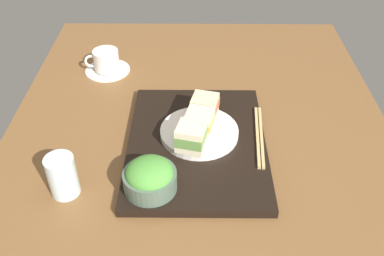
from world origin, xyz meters
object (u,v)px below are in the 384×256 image
(sandwich_middle, at_px, (198,121))
(drinking_glass, at_px, (62,176))
(sandwich_near, at_px, (191,137))
(salad_bowl, at_px, (150,177))
(sandwich_far, at_px, (205,106))
(chopsticks_pair, at_px, (259,136))
(coffee_cup, at_px, (106,62))
(sandwich_plate, at_px, (198,132))

(sandwich_middle, xyz_separation_m, drinking_glass, (-0.17, 0.29, -0.02))
(sandwich_near, relative_size, salad_bowl, 0.67)
(sandwich_far, distance_m, chopsticks_pair, 0.16)
(salad_bowl, height_order, coffee_cup, salad_bowl)
(sandwich_near, relative_size, drinking_glass, 0.79)
(sandwich_middle, bearing_deg, sandwich_far, -14.47)
(sandwich_near, xyz_separation_m, coffee_cup, (0.40, 0.27, -0.04))
(sandwich_near, xyz_separation_m, drinking_glass, (-0.11, 0.27, -0.02))
(sandwich_far, height_order, chopsticks_pair, sandwich_far)
(sandwich_middle, distance_m, chopsticks_pair, 0.16)
(coffee_cup, bearing_deg, salad_bowl, -160.85)
(chopsticks_pair, relative_size, drinking_glass, 2.36)
(coffee_cup, bearing_deg, chopsticks_pair, -128.50)
(salad_bowl, height_order, drinking_glass, drinking_glass)
(sandwich_plate, bearing_deg, coffee_cup, 39.90)
(sandwich_near, height_order, drinking_glass, sandwich_near)
(sandwich_plate, distance_m, sandwich_far, 0.08)
(sandwich_far, bearing_deg, sandwich_near, 165.53)
(sandwich_plate, bearing_deg, sandwich_middle, -136.85)
(sandwich_plate, height_order, salad_bowl, salad_bowl)
(sandwich_middle, height_order, coffee_cup, sandwich_middle)
(sandwich_near, distance_m, salad_bowl, 0.14)
(sandwich_near, bearing_deg, sandwich_plate, -14.47)
(sandwich_plate, bearing_deg, salad_bowl, 150.38)
(salad_bowl, bearing_deg, sandwich_plate, -29.62)
(sandwich_plate, xyz_separation_m, sandwich_far, (0.07, -0.02, 0.03))
(sandwich_plate, relative_size, sandwich_near, 2.52)
(drinking_glass, bearing_deg, sandwich_plate, -59.15)
(chopsticks_pair, relative_size, coffee_cup, 1.66)
(sandwich_middle, xyz_separation_m, chopsticks_pair, (-0.01, -0.15, -0.04))
(coffee_cup, bearing_deg, sandwich_far, -132.36)
(sandwich_far, bearing_deg, chopsticks_pair, -118.20)
(coffee_cup, bearing_deg, sandwich_near, -146.59)
(salad_bowl, relative_size, chopsticks_pair, 0.50)
(sandwich_near, distance_m, sandwich_middle, 0.07)
(sandwich_plate, height_order, chopsticks_pair, sandwich_plate)
(chopsticks_pair, bearing_deg, sandwich_near, 109.07)
(salad_bowl, bearing_deg, chopsticks_pair, -55.64)
(salad_bowl, distance_m, chopsticks_pair, 0.31)
(sandwich_plate, xyz_separation_m, sandwich_near, (-0.07, 0.02, 0.04))
(sandwich_middle, height_order, sandwich_far, same)
(sandwich_plate, distance_m, drinking_glass, 0.34)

